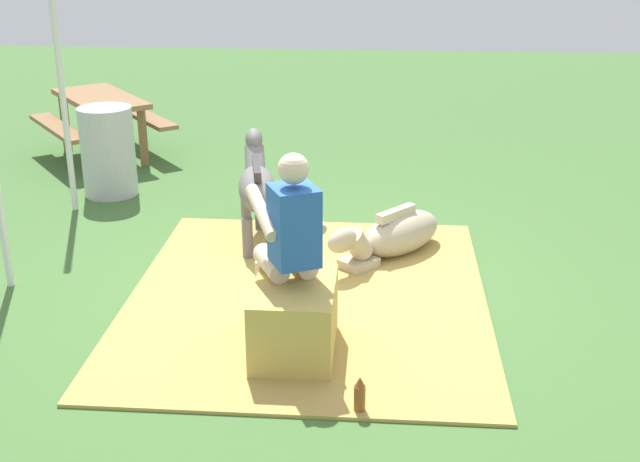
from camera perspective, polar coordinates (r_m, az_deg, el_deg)
ground_plane at (r=6.57m, az=-0.56°, el=-3.88°), size 24.00×24.00×0.00m
hay_patch at (r=6.38m, az=-0.87°, el=-4.57°), size 3.23×2.73×0.02m
hay_bale at (r=5.50m, az=-1.78°, el=-6.19°), size 0.74×0.53×0.51m
person_seated at (r=5.43m, az=-2.18°, el=-0.53°), size 0.72×0.58×1.39m
pony_standing at (r=7.26m, az=-4.39°, el=3.16°), size 1.34×0.47×0.90m
pony_lying at (r=7.11m, az=5.11°, el=-0.28°), size 1.19×1.08×0.42m
soda_bottle at (r=4.97m, az=2.76°, el=-11.31°), size 0.07×0.07×0.24m
water_barrel at (r=8.85m, az=-14.44°, el=5.35°), size 0.55×0.55×0.93m
tent_pole_right at (r=8.29m, az=-17.45°, el=9.67°), size 0.06×0.06×2.52m
picnic_bench at (r=10.22m, az=-14.89°, el=8.05°), size 1.98×1.95×0.75m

